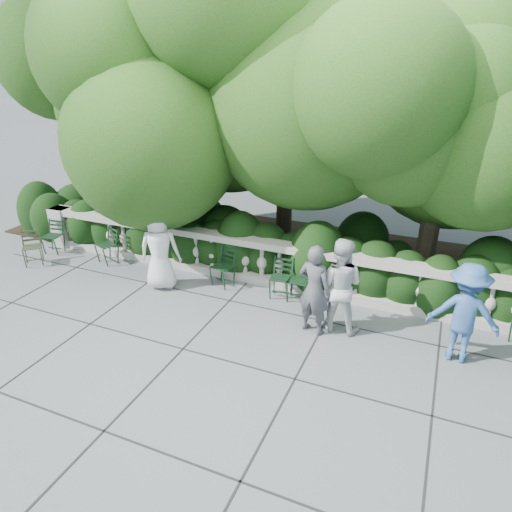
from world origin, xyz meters
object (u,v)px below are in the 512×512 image
at_px(chair_b, 104,264).
at_px(person_casual_man, 339,285).
at_px(chair_d, 219,288).
at_px(chair_c, 296,304).
at_px(chair_weathered, 35,267).
at_px(chair_a, 52,255).
at_px(person_older_blue, 464,313).
at_px(person_businessman, 160,249).
at_px(person_woman_grey, 314,290).
at_px(chair_e, 279,301).

bearing_deg(chair_b, person_casual_man, 14.20).
bearing_deg(chair_d, chair_c, 14.82).
distance_m(chair_d, chair_weathered, 4.53).
xyz_separation_m(chair_a, person_older_blue, (9.36, -0.58, 0.85)).
xyz_separation_m(chair_a, chair_c, (6.37, 0.07, 0.00)).
bearing_deg(chair_d, person_businessman, -145.35).
bearing_deg(person_older_blue, person_businessman, -1.63).
bearing_deg(chair_weathered, person_woman_grey, -44.27).
relative_size(chair_a, chair_d, 1.00).
distance_m(chair_a, chair_weathered, 0.71).
distance_m(chair_weathered, person_businessman, 3.46).
distance_m(chair_a, chair_e, 6.02).
bearing_deg(chair_b, person_older_blue, 14.85).
relative_size(chair_e, chair_weathered, 1.00).
distance_m(chair_d, person_older_blue, 4.84).
relative_size(chair_a, chair_e, 1.00).
bearing_deg(chair_a, person_older_blue, -11.94).
relative_size(chair_a, chair_c, 1.00).
bearing_deg(chair_b, chair_a, -157.90).
relative_size(person_woman_grey, person_casual_man, 0.95).
bearing_deg(person_older_blue, chair_a, -2.86).
bearing_deg(chair_c, person_businessman, -173.30).
distance_m(chair_b, person_older_blue, 7.88).
height_order(chair_c, person_businessman, person_businessman).
relative_size(chair_c, person_woman_grey, 0.50).
bearing_deg(person_businessman, chair_b, -30.30).
height_order(chair_b, person_businessman, person_businessman).
xyz_separation_m(chair_a, person_businessman, (3.51, -0.35, 0.87)).
relative_size(chair_e, person_businessman, 0.48).
height_order(person_casual_man, person_older_blue, person_casual_man).
relative_size(chair_d, chair_weathered, 1.00).
distance_m(chair_b, person_woman_grey, 5.52).
distance_m(chair_c, person_casual_man, 1.41).
relative_size(person_woman_grey, person_older_blue, 0.98).
bearing_deg(chair_d, chair_e, 14.01).
distance_m(chair_a, person_older_blue, 9.42).
bearing_deg(chair_d, person_casual_man, 3.20).
distance_m(chair_a, chair_c, 6.37).
xyz_separation_m(chair_b, chair_e, (4.46, -0.02, 0.00)).
distance_m(chair_e, chair_weathered, 5.89).
distance_m(chair_weathered, person_older_blue, 9.23).
xyz_separation_m(chair_a, chair_d, (4.64, 0.07, 0.00)).
relative_size(chair_b, chair_e, 1.00).
xyz_separation_m(chair_b, person_woman_grey, (5.40, -0.80, 0.84)).
xyz_separation_m(chair_d, person_woman_grey, (2.32, -0.80, 0.84)).
bearing_deg(chair_weathered, person_businessman, -38.04).
height_order(chair_d, person_casual_man, person_casual_man).
relative_size(chair_b, person_older_blue, 0.49).
relative_size(chair_c, person_businessman, 0.48).
distance_m(chair_d, person_casual_man, 2.88).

